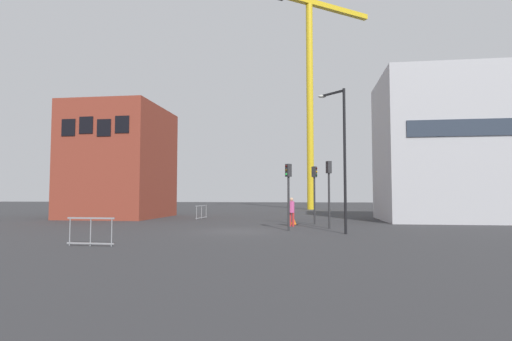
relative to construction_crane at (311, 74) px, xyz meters
The scene contains 12 objects.
ground 36.92m from the construction_crane, 97.27° to the right, with size 160.00×160.00×0.00m, color #333335.
brick_building 29.51m from the construction_crane, 128.33° to the right, with size 7.19×8.49×9.36m.
office_block 27.50m from the construction_crane, 62.39° to the right, with size 12.60×8.14×10.78m.
construction_crane is the anchor object (origin of this frame).
streetlamp_tall 35.31m from the construction_crane, 87.72° to the right, with size 1.34×1.21×7.30m.
traffic_light_corner 30.62m from the construction_crane, 90.00° to the right, with size 0.38×0.35×3.78m.
traffic_light_median 33.36m from the construction_crane, 88.48° to the right, with size 0.34×0.39×3.87m.
traffic_light_near 34.93m from the construction_crane, 92.67° to the right, with size 0.37×0.37×3.61m.
pedestrian_walking 33.02m from the construction_crane, 92.88° to the right, with size 0.34×0.34×1.76m.
safety_barrier_front 43.31m from the construction_crane, 102.47° to the right, with size 1.90×0.09×1.08m.
safety_barrier_left_run 29.21m from the construction_crane, 112.30° to the right, with size 0.30×2.33×1.08m.
traffic_cone_on_verge 32.42m from the construction_crane, 92.86° to the right, with size 0.50×0.50×0.51m.
Camera 1 is at (3.77, -21.11, 1.95)m, focal length 28.26 mm.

